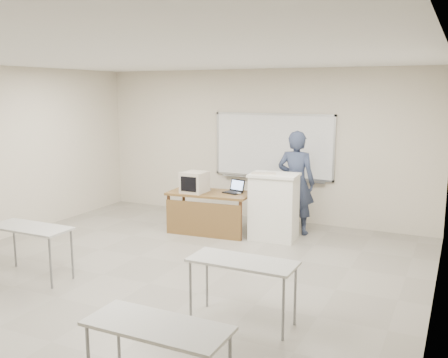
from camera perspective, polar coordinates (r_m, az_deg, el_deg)
The scene contains 10 objects.
floor at distance 6.97m, azimuth -8.60°, elevation -11.76°, with size 7.00×8.00×0.01m, color gray.
whiteboard at distance 9.95m, azimuth 5.63°, elevation 3.69°, with size 2.48×0.10×1.31m.
student_desks at distance 5.75m, azimuth -16.48°, elevation -9.69°, with size 4.40×2.20×0.73m.
instructor_desk at distance 9.04m, azimuth -1.90°, elevation -2.85°, with size 1.51×0.75×0.75m.
podium at distance 8.75m, azimuth 5.72°, elevation -3.14°, with size 0.82×0.60×1.16m.
crt_monitor at distance 9.07m, azimuth -3.35°, elevation -0.36°, with size 0.41×0.46×0.39m.
laptop at distance 9.05m, azimuth 1.12°, elevation -1.21°, with size 0.31×0.29×0.23m.
mouse at distance 8.91m, azimuth 1.71°, elevation -1.65°, with size 0.09×0.06×0.03m, color #A5A9AC.
keyboard at distance 8.57m, azimuth 4.57°, elevation 0.63°, with size 0.42×0.14×0.02m, color #C0B39F.
presenter at distance 9.08m, azimuth 8.23°, elevation -0.41°, with size 0.69×0.45×1.88m, color black.
Camera 1 is at (3.70, -5.32, 2.57)m, focal length 40.00 mm.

